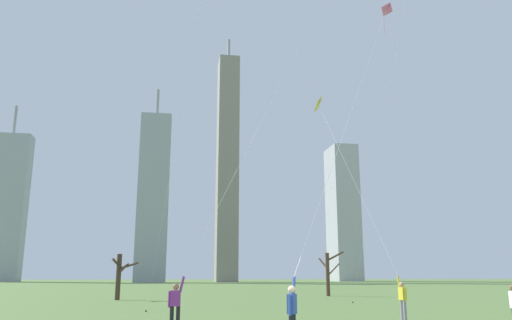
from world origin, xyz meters
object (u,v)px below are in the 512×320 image
kite_flyer_midfield_right_red (238,178)px  bare_tree_center (119,275)px  kite_flyer_foreground_right_yellow (380,246)px  kite_flyer_foreground_left_pink (312,249)px  bare_tree_left_of_center (328,272)px

kite_flyer_midfield_right_red → bare_tree_center: kite_flyer_midfield_right_red is taller
kite_flyer_midfield_right_red → bare_tree_center: 24.64m
kite_flyer_foreground_right_yellow → bare_tree_center: size_ratio=3.73×
kite_flyer_foreground_left_pink → bare_tree_left_of_center: bearing=71.9°
kite_flyer_midfield_right_red → bare_tree_left_of_center: kite_flyer_midfield_right_red is taller
kite_flyer_foreground_right_yellow → bare_tree_left_of_center: 23.71m
kite_flyer_foreground_right_yellow → bare_tree_center: (-13.82, 18.63, -1.31)m
bare_tree_left_of_center → kite_flyer_foreground_left_pink: bearing=-108.1°
bare_tree_center → bare_tree_left_of_center: bearing=14.0°
kite_flyer_foreground_left_pink → kite_flyer_midfield_right_red: bearing=130.4°
bare_tree_left_of_center → kite_flyer_midfield_right_red: bearing=-113.1°
kite_flyer_foreground_left_pink → bare_tree_left_of_center: kite_flyer_foreground_left_pink is taller
kite_flyer_foreground_left_pink → bare_tree_left_of_center: size_ratio=4.22×
kite_flyer_foreground_left_pink → kite_flyer_foreground_right_yellow: kite_flyer_foreground_left_pink is taller
kite_flyer_midfield_right_red → bare_tree_center: size_ratio=5.80×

